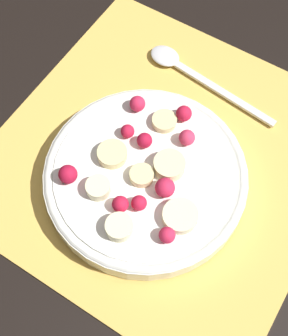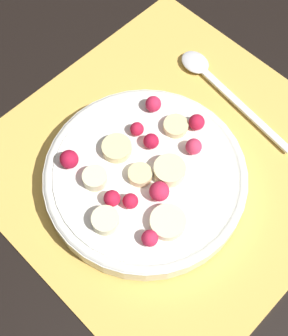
# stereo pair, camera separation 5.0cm
# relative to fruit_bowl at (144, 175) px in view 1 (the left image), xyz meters

# --- Properties ---
(ground_plane) EXTENTS (3.00, 3.00, 0.00)m
(ground_plane) POSITION_rel_fruit_bowl_xyz_m (0.04, -0.00, -0.02)
(ground_plane) COLOR black
(placemat) EXTENTS (0.39, 0.38, 0.01)m
(placemat) POSITION_rel_fruit_bowl_xyz_m (0.04, -0.00, -0.02)
(placemat) COLOR #E0B251
(placemat) RESTS_ON ground_plane
(fruit_bowl) EXTENTS (0.23, 0.23, 0.05)m
(fruit_bowl) POSITION_rel_fruit_bowl_xyz_m (0.00, 0.00, 0.00)
(fruit_bowl) COLOR silver
(fruit_bowl) RESTS_ON placemat
(spoon) EXTENTS (0.04, 0.19, 0.01)m
(spoon) POSITION_rel_fruit_bowl_xyz_m (0.16, 0.04, -0.01)
(spoon) COLOR silver
(spoon) RESTS_ON placemat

